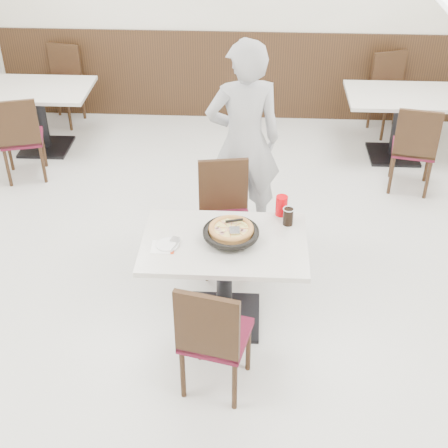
# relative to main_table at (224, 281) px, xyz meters

# --- Properties ---
(floor) EXTENTS (7.00, 7.00, 0.00)m
(floor) POSITION_rel_main_table_xyz_m (-0.04, 0.33, -0.38)
(floor) COLOR #B7B6B1
(floor) RESTS_ON ground
(wall_back) EXTENTS (6.00, 0.04, 2.80)m
(wall_back) POSITION_rel_main_table_xyz_m (-0.04, 3.83, 1.02)
(wall_back) COLOR silver
(wall_back) RESTS_ON floor
(wainscot_back) EXTENTS (5.90, 0.03, 1.10)m
(wainscot_back) POSITION_rel_main_table_xyz_m (-0.04, 3.81, 0.18)
(wainscot_back) COLOR black
(wainscot_back) RESTS_ON floor
(main_table) EXTENTS (1.28, 0.93, 0.75)m
(main_table) POSITION_rel_main_table_xyz_m (0.00, 0.00, 0.00)
(main_table) COLOR beige
(main_table) RESTS_ON floor
(chair_near) EXTENTS (0.51, 0.51, 0.95)m
(chair_near) POSITION_rel_main_table_xyz_m (-0.02, -0.66, 0.10)
(chair_near) COLOR black
(chair_near) RESTS_ON floor
(chair_far) EXTENTS (0.48, 0.48, 0.95)m
(chair_far) POSITION_rel_main_table_xyz_m (-0.03, 0.67, 0.10)
(chair_far) COLOR black
(chair_far) RESTS_ON floor
(trivet) EXTENTS (0.12, 0.12, 0.04)m
(trivet) POSITION_rel_main_table_xyz_m (0.07, 0.02, 0.39)
(trivet) COLOR black
(trivet) RESTS_ON main_table
(pizza_pan) EXTENTS (0.37, 0.37, 0.01)m
(pizza_pan) POSITION_rel_main_table_xyz_m (0.05, 0.01, 0.42)
(pizza_pan) COLOR black
(pizza_pan) RESTS_ON trivet
(pizza) EXTENTS (0.36, 0.36, 0.02)m
(pizza) POSITION_rel_main_table_xyz_m (0.05, 0.05, 0.44)
(pizza) COLOR #B57C3C
(pizza) RESTS_ON pizza_pan
(pizza_server) EXTENTS (0.08, 0.10, 0.00)m
(pizza_server) POSITION_rel_main_table_xyz_m (0.07, 0.01, 0.47)
(pizza_server) COLOR white
(pizza_server) RESTS_ON pizza
(napkin) EXTENTS (0.17, 0.17, 0.00)m
(napkin) POSITION_rel_main_table_xyz_m (-0.44, -0.10, 0.38)
(napkin) COLOR white
(napkin) RESTS_ON main_table
(side_plate) EXTENTS (0.18, 0.18, 0.01)m
(side_plate) POSITION_rel_main_table_xyz_m (-0.40, -0.08, 0.38)
(side_plate) COLOR white
(side_plate) RESTS_ON napkin
(fork) EXTENTS (0.06, 0.15, 0.00)m
(fork) POSITION_rel_main_table_xyz_m (-0.34, -0.10, 0.39)
(fork) COLOR white
(fork) RESTS_ON side_plate
(cola_glass) EXTENTS (0.09, 0.09, 0.13)m
(cola_glass) POSITION_rel_main_table_xyz_m (0.47, 0.25, 0.44)
(cola_glass) COLOR black
(cola_glass) RESTS_ON main_table
(red_cup) EXTENTS (0.10, 0.10, 0.16)m
(red_cup) POSITION_rel_main_table_xyz_m (0.42, 0.38, 0.45)
(red_cup) COLOR #CA0008
(red_cup) RESTS_ON main_table
(diner_person) EXTENTS (0.75, 0.58, 1.84)m
(diner_person) POSITION_rel_main_table_xyz_m (0.10, 1.25, 0.55)
(diner_person) COLOR #B0B0B5
(diner_person) RESTS_ON floor
(bg_table_left) EXTENTS (1.24, 0.87, 0.75)m
(bg_table_left) POSITION_rel_main_table_xyz_m (-2.25, 2.80, 0.00)
(bg_table_left) COLOR beige
(bg_table_left) RESTS_ON floor
(bg_chair_left_near) EXTENTS (0.52, 0.52, 0.95)m
(bg_chair_left_near) POSITION_rel_main_table_xyz_m (-2.25, 2.14, 0.10)
(bg_chair_left_near) COLOR black
(bg_chair_left_near) RESTS_ON floor
(bg_chair_left_far) EXTENTS (0.51, 0.51, 0.95)m
(bg_chair_left_far) POSITION_rel_main_table_xyz_m (-2.21, 3.51, 0.10)
(bg_chair_left_far) COLOR black
(bg_chair_left_far) RESTS_ON floor
(bg_table_right) EXTENTS (1.27, 0.92, 0.75)m
(bg_table_right) POSITION_rel_main_table_xyz_m (1.79, 2.82, 0.00)
(bg_table_right) COLOR beige
(bg_table_right) RESTS_ON floor
(bg_chair_right_near) EXTENTS (0.50, 0.50, 0.95)m
(bg_chair_right_near) POSITION_rel_main_table_xyz_m (1.82, 2.13, 0.10)
(bg_chair_right_near) COLOR black
(bg_chair_right_near) RESTS_ON floor
(bg_chair_right_far) EXTENTS (0.53, 0.53, 0.95)m
(bg_chair_right_far) POSITION_rel_main_table_xyz_m (1.83, 3.45, 0.10)
(bg_chair_right_far) COLOR black
(bg_chair_right_far) RESTS_ON floor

